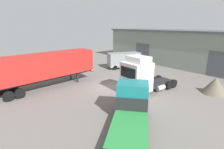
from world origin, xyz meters
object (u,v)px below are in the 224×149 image
(flatbed_truck_teal, at_px, (131,107))
(container_trailer_yellow, at_px, (48,66))
(gravel_pile, at_px, (215,86))
(traffic_cone, at_px, (92,70))
(delivery_van_grey, at_px, (125,60))
(tractor_unit_white, at_px, (140,76))

(flatbed_truck_teal, bearing_deg, container_trailer_yellow, 58.41)
(gravel_pile, bearing_deg, traffic_cone, -163.35)
(delivery_van_grey, bearing_deg, gravel_pile, -70.27)
(tractor_unit_white, xyz_separation_m, traffic_cone, (-10.86, 1.28, -1.63))
(container_trailer_yellow, distance_m, traffic_cone, 8.50)
(gravel_pile, relative_size, traffic_cone, 4.71)
(tractor_unit_white, bearing_deg, gravel_pile, 143.57)
(delivery_van_grey, bearing_deg, flatbed_truck_teal, -110.19)
(tractor_unit_white, height_order, container_trailer_yellow, tractor_unit_white)
(container_trailer_yellow, relative_size, gravel_pile, 4.27)
(container_trailer_yellow, bearing_deg, traffic_cone, 15.37)
(gravel_pile, bearing_deg, container_trailer_yellow, -136.82)
(tractor_unit_white, bearing_deg, delivery_van_grey, -122.72)
(container_trailer_yellow, relative_size, traffic_cone, 20.10)
(tractor_unit_white, height_order, delivery_van_grey, tractor_unit_white)
(traffic_cone, bearing_deg, gravel_pile, 16.65)
(tractor_unit_white, distance_m, flatbed_truck_teal, 6.01)
(container_trailer_yellow, xyz_separation_m, gravel_pile, (13.36, 12.54, -1.66))
(tractor_unit_white, relative_size, delivery_van_grey, 1.18)
(flatbed_truck_teal, bearing_deg, delivery_van_grey, 7.74)
(tractor_unit_white, relative_size, flatbed_truck_teal, 0.84)
(traffic_cone, bearing_deg, flatbed_truck_teal, -23.45)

